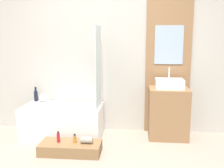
{
  "coord_description": "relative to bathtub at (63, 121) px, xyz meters",
  "views": [
    {
      "loc": [
        0.52,
        -2.73,
        1.57
      ],
      "look_at": [
        0.2,
        0.71,
        0.94
      ],
      "focal_mm": 42.0,
      "sensor_mm": 36.0,
      "label": 1
    }
  ],
  "objects": [
    {
      "name": "bottle_soap_primary",
      "position": [
        0.11,
        -0.62,
        -0.03
      ],
      "size": [
        0.04,
        0.04,
        0.15
      ],
      "color": "#B21928",
      "rests_on": "wooden_step_bench"
    },
    {
      "name": "sink",
      "position": [
        1.66,
        0.09,
        0.61
      ],
      "size": [
        0.42,
        0.31,
        0.31
      ],
      "color": "white",
      "rests_on": "vanity_cabinet"
    },
    {
      "name": "glass_shower_screen",
      "position": [
        0.58,
        -0.04,
        0.86
      ],
      "size": [
        0.01,
        0.57,
        1.24
      ],
      "primitive_type": "cube",
      "color": "silver",
      "rests_on": "bathtub"
    },
    {
      "name": "vase_round_light",
      "position": [
        -0.4,
        0.23,
        0.31
      ],
      "size": [
        0.13,
        0.13,
        0.13
      ],
      "primitive_type": "sphere",
      "color": "silver",
      "rests_on": "bathtub"
    },
    {
      "name": "vanity_cabinet",
      "position": [
        1.66,
        0.09,
        0.15
      ],
      "size": [
        0.6,
        0.47,
        0.79
      ],
      "primitive_type": "cube",
      "color": "#8E6642",
      "rests_on": "ground_plane"
    },
    {
      "name": "bottle_soap_secondary",
      "position": [
        0.34,
        -0.62,
        -0.04
      ],
      "size": [
        0.04,
        0.04,
        0.13
      ],
      "color": "#B2752D",
      "rests_on": "wooden_step_bench"
    },
    {
      "name": "wooden_step_bench",
      "position": [
        0.27,
        -0.62,
        -0.17
      ],
      "size": [
        0.83,
        0.37,
        0.15
      ],
      "primitive_type": "cube",
      "color": "olive",
      "rests_on": "ground_plane"
    },
    {
      "name": "vase_tall_dark",
      "position": [
        -0.53,
        0.26,
        0.34
      ],
      "size": [
        0.06,
        0.06,
        0.24
      ],
      "color": "black",
      "rests_on": "bathtub"
    },
    {
      "name": "bathtub",
      "position": [
        0.0,
        0.0,
        0.0
      ],
      "size": [
        1.23,
        0.68,
        0.49
      ],
      "color": "white",
      "rests_on": "ground_plane"
    },
    {
      "name": "wall_wood_accent",
      "position": [
        1.66,
        0.34,
        1.06
      ],
      "size": [
        0.72,
        0.04,
        2.6
      ],
      "color": "#8E6642",
      "rests_on": "ground_plane"
    },
    {
      "name": "towel_roll",
      "position": [
        0.5,
        -0.62,
        -0.05
      ],
      "size": [
        0.16,
        0.09,
        0.09
      ],
      "primitive_type": "cylinder",
      "rotation": [
        0.0,
        1.57,
        0.0
      ],
      "color": "gray",
      "rests_on": "wooden_step_bench"
    },
    {
      "name": "wall_tiled_back",
      "position": [
        0.63,
        0.39,
        1.05
      ],
      "size": [
        4.2,
        0.06,
        2.6
      ],
      "primitive_type": "cube",
      "color": "#B7B2A8",
      "rests_on": "ground_plane"
    }
  ]
}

